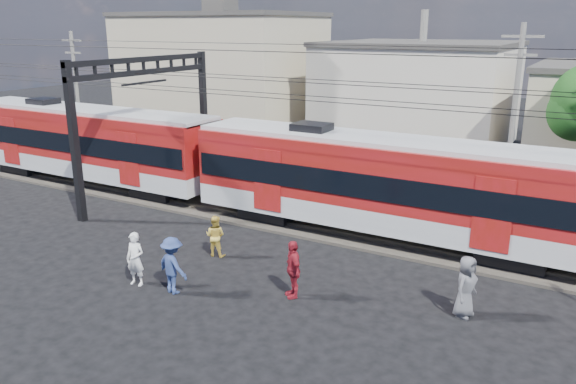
{
  "coord_description": "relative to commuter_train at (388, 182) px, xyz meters",
  "views": [
    {
      "loc": [
        9.64,
        -12.57,
        8.38
      ],
      "look_at": [
        -0.31,
        5.0,
        2.36
      ],
      "focal_mm": 35.0,
      "sensor_mm": 36.0,
      "label": 1
    }
  ],
  "objects": [
    {
      "name": "building_midwest",
      "position": [
        -4.54,
        19.0,
        1.25
      ],
      "size": [
        12.24,
        12.24,
        7.3
      ],
      "color": "#B8AEA1",
      "rests_on": "ground"
    },
    {
      "name": "catenary",
      "position": [
        -11.19,
        -0.0,
        2.73
      ],
      "size": [
        70.0,
        9.3,
        7.52
      ],
      "color": "black",
      "rests_on": "ground"
    },
    {
      "name": "utility_pole_west",
      "position": [
        -24.54,
        6.0,
        1.88
      ],
      "size": [
        1.8,
        0.24,
        8.0
      ],
      "color": "slate",
      "rests_on": "ground"
    },
    {
      "name": "commuter_train",
      "position": [
        0.0,
        0.0,
        0.0
      ],
      "size": [
        50.3,
        3.08,
        4.17
      ],
      "color": "black",
      "rests_on": "ground"
    },
    {
      "name": "pedestrian_d",
      "position": [
        -0.82,
        -6.26,
        -1.45
      ],
      "size": [
        1.12,
        1.12,
        1.91
      ],
      "primitive_type": "imported",
      "rotation": [
        0.0,
        0.0,
        -0.78
      ],
      "color": "maroon",
      "rests_on": "ground"
    },
    {
      "name": "rail_far",
      "position": [
        -2.54,
        0.75,
        -2.22
      ],
      "size": [
        70.0,
        0.12,
        0.12
      ],
      "primitive_type": "cube",
      "color": "#59544C",
      "rests_on": "track_bed"
    },
    {
      "name": "pedestrian_b",
      "position": [
        -4.98,
        -4.78,
        -1.61
      ],
      "size": [
        0.86,
        0.72,
        1.58
      ],
      "primitive_type": "imported",
      "rotation": [
        0.0,
        0.0,
        3.31
      ],
      "color": "gold",
      "rests_on": "ground"
    },
    {
      "name": "ground",
      "position": [
        -2.54,
        -8.0,
        -2.4
      ],
      "size": [
        120.0,
        120.0,
        0.0
      ],
      "primitive_type": "plane",
      "color": "black",
      "rests_on": "ground"
    },
    {
      "name": "building_west",
      "position": [
        -19.54,
        16.0,
        2.25
      ],
      "size": [
        14.28,
        10.2,
        9.3
      ],
      "color": "tan",
      "rests_on": "ground"
    },
    {
      "name": "pedestrian_a",
      "position": [
        -5.81,
        -8.09,
        -1.48
      ],
      "size": [
        0.71,
        0.51,
        1.84
      ],
      "primitive_type": "imported",
      "rotation": [
        0.0,
        0.0,
        0.11
      ],
      "color": "white",
      "rests_on": "ground"
    },
    {
      "name": "track_bed",
      "position": [
        -2.54,
        0.0,
        -2.34
      ],
      "size": [
        70.0,
        3.4,
        0.12
      ],
      "primitive_type": "cube",
      "color": "#2D2823",
      "rests_on": "ground"
    },
    {
      "name": "pedestrian_c",
      "position": [
        -4.33,
        -7.93,
        -1.45
      ],
      "size": [
        1.35,
        0.94,
        1.9
      ],
      "primitive_type": "imported",
      "rotation": [
        0.0,
        0.0,
        2.94
      ],
      "color": "navy",
      "rests_on": "ground"
    },
    {
      "name": "rail_near",
      "position": [
        -2.54,
        -0.75,
        -2.22
      ],
      "size": [
        70.0,
        0.12,
        0.12
      ],
      "primitive_type": "cube",
      "color": "#59544C",
      "rests_on": "track_bed"
    },
    {
      "name": "utility_pole_mid",
      "position": [
        3.46,
        7.0,
        2.13
      ],
      "size": [
        1.8,
        0.24,
        8.5
      ],
      "color": "slate",
      "rests_on": "ground"
    },
    {
      "name": "pedestrian_e",
      "position": [
        4.24,
        -4.83,
        -1.45
      ],
      "size": [
        0.81,
        1.05,
        1.91
      ],
      "primitive_type": "imported",
      "rotation": [
        0.0,
        0.0,
        1.33
      ],
      "color": "#545459",
      "rests_on": "ground"
    }
  ]
}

